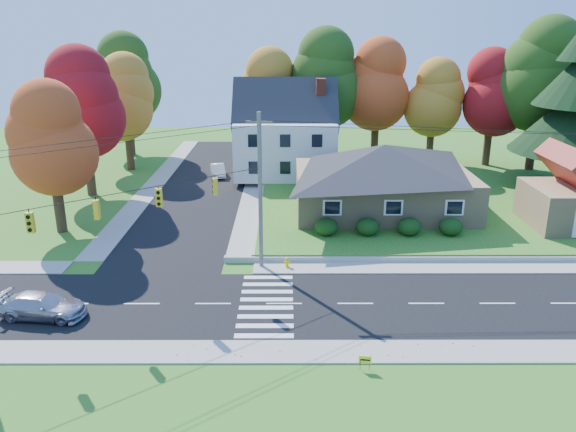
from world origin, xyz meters
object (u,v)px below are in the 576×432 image
Objects in this scene: ranch_house at (383,177)px; silver_sedan at (42,306)px; white_car at (218,170)px; fire_hydrant at (287,263)px.

ranch_house is 3.16× the size of silver_sedan.
ranch_house is 27.36m from silver_sedan.
white_car is (-15.06, 12.84, -2.62)m from ranch_house.
white_car is 24.89m from fire_hydrant.
fire_hydrant is at bearing -56.16° from silver_sedan.
silver_sedan reaches higher than fire_hydrant.
white_car is at bearing 139.54° from ranch_house.
ranch_house is 20.65× the size of fire_hydrant.
ranch_house is at bearing 54.47° from fire_hydrant.
fire_hydrant is at bearing -84.28° from white_car.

